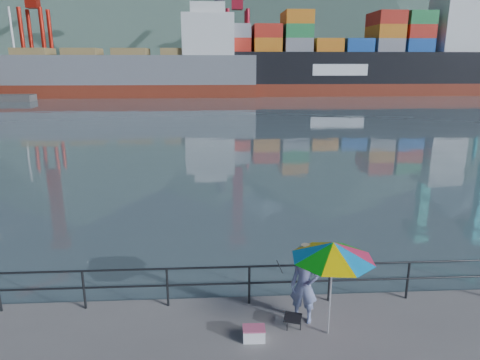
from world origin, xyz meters
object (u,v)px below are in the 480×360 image
cooler_bag (254,334)px  beach_umbrella (333,250)px  container_ship (342,62)px  fisherman (304,286)px  bulk_carrier (138,71)px

cooler_bag → beach_umbrella: bearing=6.0°
cooler_bag → container_ship: size_ratio=0.01×
fisherman → container_ship: size_ratio=0.03×
bulk_carrier → cooler_bag: bearing=-78.7°
fisherman → bulk_carrier: (-15.70, 71.76, 3.34)m
fisherman → cooler_bag: fisherman is taller
beach_umbrella → container_ship: container_ship is taller
beach_umbrella → cooler_bag: size_ratio=4.75×
beach_umbrella → container_ship: bearing=73.8°
fisherman → bulk_carrier: bulk_carrier is taller
beach_umbrella → container_ship: 78.07m
cooler_bag → container_ship: container_ship is taller
fisherman → beach_umbrella: 1.33m
beach_umbrella → bulk_carrier: 74.12m
cooler_bag → bulk_carrier: bulk_carrier is taller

